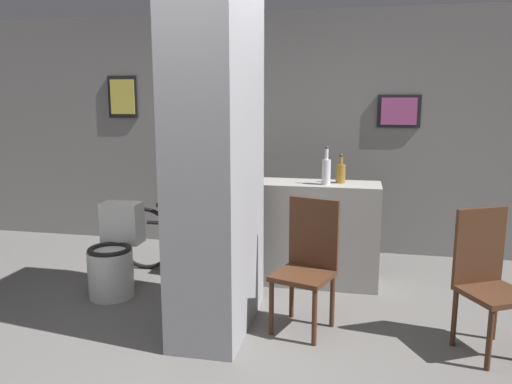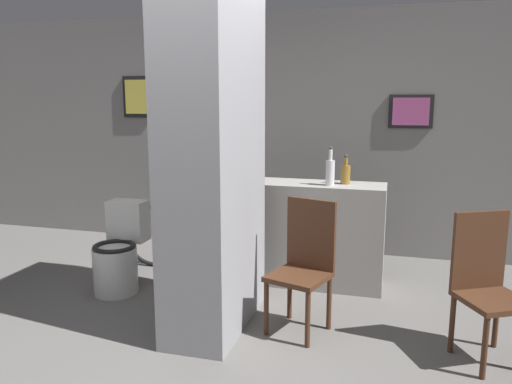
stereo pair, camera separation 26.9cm
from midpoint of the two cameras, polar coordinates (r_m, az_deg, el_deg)
name	(u,v)px [view 2 (the right image)]	position (r m, az deg, el deg)	size (l,w,h in m)	color
ground_plane	(172,354)	(3.52, -7.27, -17.96)	(14.00, 14.00, 0.00)	#5B5956
wall_back	(269,133)	(5.62, 2.91, 6.76)	(8.00, 0.09, 2.60)	gray
pillar_center	(214,152)	(3.57, -2.68, 4.54)	(0.50, 1.07, 2.60)	gray
counter_shelf	(303,233)	(4.61, 7.05, -4.70)	(1.45, 0.44, 0.94)	gray
toilet	(119,255)	(4.55, -13.76, -6.97)	(0.38, 0.54, 0.77)	silver
chair_near_pillar	(304,262)	(3.68, 7.63, -7.93)	(0.49, 0.49, 0.96)	#422616
chair_by_doorway	(487,282)	(3.64, 26.84, -9.23)	(0.52, 0.52, 0.96)	#422616
bicycle	(195,238)	(4.93, -5.49, -5.28)	(1.54, 0.42, 0.68)	black
bottle_tall	(330,171)	(4.38, 10.22, 2.35)	(0.08, 0.08, 0.34)	silver
bottle_short	(346,173)	(4.49, 11.89, 2.10)	(0.08, 0.08, 0.26)	olive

